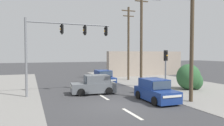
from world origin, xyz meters
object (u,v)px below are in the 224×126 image
Objects in this scene: utility_pole_foreground_right at (190,26)px; utility_pole_background_right at (128,42)px; pedestal_signal_right_kerb at (166,65)px; hatchback_kerbside_parked at (104,78)px; hatchback_crossing_left at (156,91)px; traffic_signal_mast at (58,40)px; hatchback_oncoming_near at (94,85)px; utility_pole_midground_right at (141,36)px.

utility_pole_foreground_right reaches higher than utility_pole_background_right.
pedestal_signal_right_kerb is 7.98m from hatchback_kerbside_parked.
pedestal_signal_right_kerb is 2.91m from hatchback_crossing_left.
hatchback_oncoming_near is (2.82, -0.60, -3.65)m from traffic_signal_mast.
utility_pole_foreground_right is at bearing -73.66° from hatchback_kerbside_parked.
hatchback_kerbside_parked is at bearing 95.52° from hatchback_crossing_left.
pedestal_signal_right_kerb reaches higher than hatchback_kerbside_parked.
utility_pole_midground_right is 5.88m from hatchback_kerbside_parked.
utility_pole_foreground_right is 1.01× the size of utility_pole_midground_right.
utility_pole_background_right is at bearing 33.67° from hatchback_kerbside_parked.
utility_pole_midground_right is at bearing 9.63° from traffic_signal_mast.
utility_pole_midground_right reaches higher than traffic_signal_mast.
utility_pole_foreground_right reaches higher than hatchback_crossing_left.
hatchback_crossing_left is at bearing -109.62° from utility_pole_midground_right.
traffic_signal_mast is 4.65m from hatchback_oncoming_near.
traffic_signal_mast is at bearing 141.17° from hatchback_crossing_left.
utility_pole_foreground_right reaches higher than utility_pole_midground_right.
pedestal_signal_right_kerb is at bearing 39.08° from hatchback_crossing_left.
utility_pole_background_right reaches higher than pedestal_signal_right_kerb.
traffic_signal_mast is 8.53m from hatchback_crossing_left.
utility_pole_midground_right is 2.60× the size of hatchback_kerbside_parked.
utility_pole_foreground_right is 8.63m from hatchback_oncoming_near.
utility_pole_background_right is at bearing 84.12° from utility_pole_foreground_right.
traffic_signal_mast is at bearing -144.14° from utility_pole_background_right.
utility_pole_foreground_right is 5.00m from hatchback_crossing_left.
hatchback_crossing_left is at bearing -84.48° from hatchback_kerbside_parked.
utility_pole_foreground_right reaches higher than traffic_signal_mast.
traffic_signal_mast is 8.74m from pedestal_signal_right_kerb.
traffic_signal_mast is 1.88× the size of hatchback_kerbside_parked.
hatchback_kerbside_parked is (2.34, 4.57, 0.00)m from hatchback_oncoming_near.
traffic_signal_mast is at bearing 167.95° from hatchback_oncoming_near.
hatchback_kerbside_parked is at bearing -146.33° from utility_pole_background_right.
hatchback_kerbside_parked is at bearing 140.12° from utility_pole_midground_right.
traffic_signal_mast reaches higher than pedestal_signal_right_kerb.
utility_pole_foreground_right is at bearing -26.49° from hatchback_crossing_left.
utility_pole_foreground_right is at bearing -45.17° from hatchback_oncoming_near.
utility_pole_midground_right is 5.42m from pedestal_signal_right_kerb.
pedestal_signal_right_kerb is at bearing -94.77° from utility_pole_midground_right.
utility_pole_foreground_right is at bearing -36.04° from traffic_signal_mast.
hatchback_oncoming_near is at bearing 126.97° from hatchback_crossing_left.
hatchback_kerbside_parked is (-3.07, 2.57, -4.30)m from utility_pole_midground_right.
utility_pole_foreground_right reaches higher than pedestal_signal_right_kerb.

